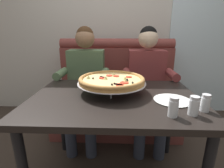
% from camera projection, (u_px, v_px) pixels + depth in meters
% --- Properties ---
extents(back_wall_with_window, '(6.00, 0.12, 2.80)m').
position_uv_depth(back_wall_with_window, '(117.00, 19.00, 2.47)').
color(back_wall_with_window, beige).
rests_on(back_wall_with_window, ground_plane).
extents(window_panel, '(1.10, 0.02, 2.80)m').
position_uv_depth(window_panel, '(212.00, 18.00, 2.35)').
color(window_panel, white).
rests_on(window_panel, ground_plane).
extents(booth_bench, '(1.52, 0.78, 1.13)m').
position_uv_depth(booth_bench, '(116.00, 97.00, 2.22)').
color(booth_bench, brown).
rests_on(booth_bench, ground_plane).
extents(dining_table, '(1.22, 0.87, 0.76)m').
position_uv_depth(dining_table, '(114.00, 108.00, 1.28)').
color(dining_table, black).
rests_on(dining_table, ground_plane).
extents(diner_left, '(0.54, 0.64, 1.27)m').
position_uv_depth(diner_left, '(85.00, 79.00, 1.89)').
color(diner_left, '#2D3342').
rests_on(diner_left, ground_plane).
extents(diner_right, '(0.54, 0.64, 1.27)m').
position_uv_depth(diner_right, '(147.00, 80.00, 1.86)').
color(diner_right, '#2D3342').
rests_on(diner_right, ground_plane).
extents(pizza, '(0.53, 0.53, 0.13)m').
position_uv_depth(pizza, '(112.00, 80.00, 1.31)').
color(pizza, silver).
rests_on(pizza, dining_table).
extents(shaker_oregano, '(0.05, 0.05, 0.11)m').
position_uv_depth(shaker_oregano, '(173.00, 108.00, 0.94)').
color(shaker_oregano, white).
rests_on(shaker_oregano, dining_table).
extents(shaker_parmesan, '(0.06, 0.06, 0.11)m').
position_uv_depth(shaker_parmesan, '(194.00, 107.00, 0.96)').
color(shaker_parmesan, white).
rests_on(shaker_parmesan, dining_table).
extents(shaker_pepper_flakes, '(0.05, 0.05, 0.11)m').
position_uv_depth(shaker_pepper_flakes, '(205.00, 104.00, 1.00)').
color(shaker_pepper_flakes, white).
rests_on(shaker_pepper_flakes, dining_table).
extents(plate_near_left, '(0.25, 0.25, 0.02)m').
position_uv_depth(plate_near_left, '(172.00, 99.00, 1.17)').
color(plate_near_left, white).
rests_on(plate_near_left, dining_table).
extents(patio_chair, '(0.40, 0.40, 0.86)m').
position_uv_depth(patio_chair, '(186.00, 70.00, 3.18)').
color(patio_chair, black).
rests_on(patio_chair, ground_plane).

